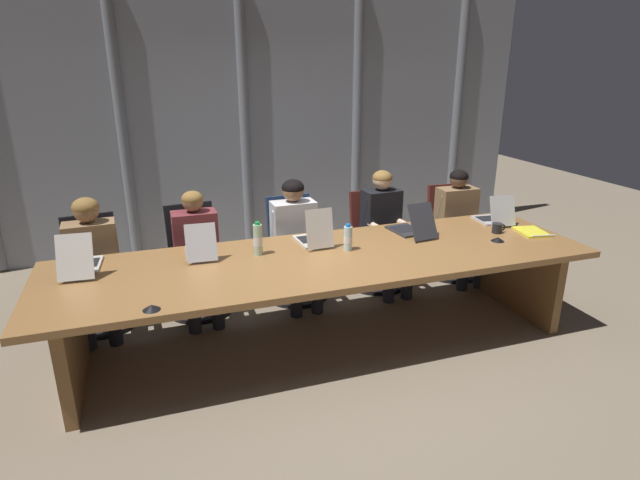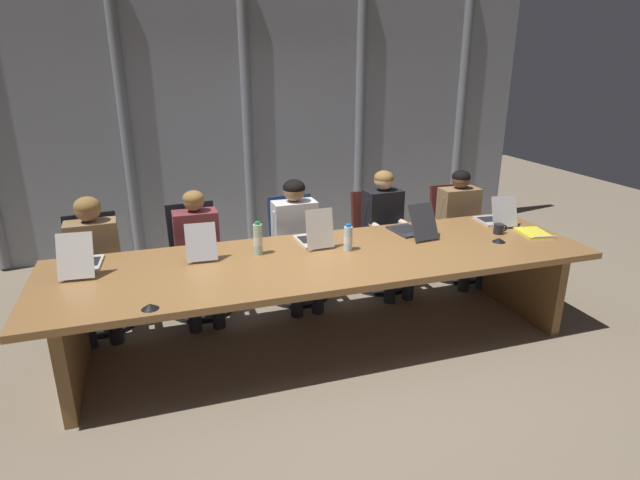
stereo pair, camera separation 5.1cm
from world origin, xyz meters
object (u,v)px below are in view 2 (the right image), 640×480
Objects in this scene: person_right_mid at (387,225)px; person_right_end at (462,219)px; laptop_center at (314,237)px; water_bottle_secondary at (348,239)px; water_bottle_primary at (258,239)px; office_chair_right_mid at (378,250)px; person_left_mid at (198,248)px; office_chair_left_end at (99,284)px; office_chair_left_mid at (198,271)px; office_chair_right_end at (454,241)px; coffee_mug_near at (499,229)px; conference_mic_middle at (150,306)px; spiral_notepad at (534,233)px; person_center at (297,234)px; person_left_end at (94,256)px; laptop_left_mid at (201,248)px; laptop_right_mid at (412,228)px; office_chair_center at (296,259)px; conference_mic_left_side at (499,240)px; laptop_right_end at (496,218)px; laptop_left_end at (82,262)px.

person_right_end is at bearing 85.85° from person_right_mid.
laptop_center reaches higher than water_bottle_secondary.
office_chair_right_mid is at bearing 28.76° from water_bottle_primary.
person_left_mid reaches higher than office_chair_right_mid.
office_chair_left_mid reaches higher than office_chair_left_end.
office_chair_right_end reaches higher than coffee_mug_near.
water_bottle_secondary is at bearing -39.07° from office_chair_right_mid.
person_right_end is (3.50, -0.16, 0.30)m from office_chair_left_end.
office_chair_right_mid is 2.68m from conference_mic_middle.
office_chair_right_end reaches higher than spiral_notepad.
person_center is at bearing -2.73° from laptop_center.
person_left_end is (0.01, -0.16, 0.31)m from office_chair_left_end.
laptop_left_mid is at bearing -177.09° from spiral_notepad.
water_bottle_primary is at bearing 97.12° from laptop_center.
laptop_center is 0.89m from laptop_right_mid.
person_left_mid reaches higher than conference_mic_middle.
conference_mic_middle is at bearing -158.83° from water_bottle_secondary.
office_chair_center is 1.02× the size of office_chair_right_end.
conference_mic_middle is (-2.80, -0.38, 0.00)m from conference_mic_left_side.
coffee_mug_near is at bearing -93.43° from laptop_left_mid.
laptop_right_end reaches higher than conference_mic_middle.
water_bottle_primary is at bearing -103.23° from laptop_left_mid.
person_center is (-0.00, 0.51, -0.14)m from laptop_center.
laptop_left_mid is 0.45× the size of office_chair_right_end.
person_left_mid is at bearing 71.90° from office_chair_left_end.
laptop_center reaches higher than laptop_right_end.
person_center reaches higher than laptop_right_end.
office_chair_center reaches higher than conference_mic_middle.
laptop_right_mid is 0.52× the size of office_chair_left_mid.
office_chair_center is 0.82× the size of person_center.
laptop_right_end is (1.77, 0.02, -0.01)m from laptop_center.
laptop_right_end is 0.43× the size of office_chair_center.
office_chair_right_mid is (1.80, 0.63, -0.45)m from laptop_left_mid.
person_left_end is 3.75m from spiral_notepad.
office_chair_right_end is at bearing -73.95° from laptop_left_mid.
person_center is at bearing 89.89° from person_left_mid.
conference_mic_left_side is (0.60, -1.10, 0.41)m from office_chair_right_mid.
laptop_right_mid is 0.42× the size of person_right_mid.
office_chair_right_end is (1.78, 0.67, -0.46)m from laptop_center.
office_chair_left_mid is at bearing 97.86° from person_left_end.
spiral_notepad is at bearing 12.58° from person_right_end.
conference_mic_middle is at bearing -63.30° from person_right_mid.
laptop_left_end is 0.42× the size of person_center.
person_right_end is (2.66, 0.47, -0.15)m from laptop_left_mid.
laptop_center is at bearing -54.93° from office_chair_right_mid.
water_bottle_primary is (-0.51, -0.76, 0.51)m from office_chair_center.
laptop_right_end is 0.44× the size of office_chair_left_end.
person_right_end is 3.36× the size of spiral_notepad.
laptop_left_end is at bearing 175.82° from coffee_mug_near.
water_bottle_secondary is (-1.56, -0.24, 0.04)m from laptop_right_end.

